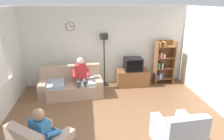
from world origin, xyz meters
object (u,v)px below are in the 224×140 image
(person_on_couch, at_px, (81,75))
(tv, at_px, (133,64))
(tv_stand, at_px, (132,77))
(floor_lamp, at_px, (104,45))
(armchair_near_bookshelf, at_px, (176,134))
(person_in_left_armchair, at_px, (45,131))
(bookshelf, at_px, (163,62))
(couch, at_px, (71,86))

(person_on_couch, bearing_deg, tv, 19.04)
(tv_stand, distance_m, floor_lamp, 1.53)
(armchair_near_bookshelf, relative_size, person_in_left_armchair, 0.83)
(floor_lamp, distance_m, armchair_near_bookshelf, 3.64)
(tv, relative_size, bookshelf, 0.39)
(tv_stand, xyz_separation_m, floor_lamp, (-0.99, 0.10, 1.17))
(person_on_couch, bearing_deg, tv_stand, 19.75)
(couch, distance_m, person_on_couch, 0.52)
(bookshelf, height_order, person_in_left_armchair, bookshelf)
(armchair_near_bookshelf, height_order, person_on_couch, person_on_couch)
(tv, xyz_separation_m, person_on_couch, (-1.76, -0.61, -0.09))
(tv, height_order, bookshelf, bookshelf)
(couch, relative_size, floor_lamp, 1.06)
(person_on_couch, bearing_deg, bookshelf, 13.85)
(floor_lamp, height_order, armchair_near_bookshelf, floor_lamp)
(floor_lamp, xyz_separation_m, armchair_near_bookshelf, (1.19, -3.23, -1.16))
(bookshelf, bearing_deg, tv, -174.95)
(tv_stand, relative_size, person_on_couch, 0.89)
(armchair_near_bookshelf, bearing_deg, floor_lamp, 110.17)
(person_in_left_armchair, bearing_deg, tv, 52.69)
(armchair_near_bookshelf, bearing_deg, couch, 131.24)
(floor_lamp, bearing_deg, person_in_left_armchair, -113.11)
(tv, bearing_deg, person_on_couch, -160.96)
(tv_stand, relative_size, armchair_near_bookshelf, 1.18)
(bookshelf, bearing_deg, floor_lamp, 179.27)
(tv, xyz_separation_m, person_in_left_armchair, (-2.36, -3.10, -0.18))
(tv, distance_m, bookshelf, 1.10)
(bookshelf, relative_size, armchair_near_bookshelf, 1.67)
(couch, bearing_deg, armchair_near_bookshelf, -48.76)
(tv_stand, bearing_deg, person_in_left_armchair, -127.09)
(couch, xyz_separation_m, floor_lamp, (1.10, 0.62, 1.14))
(couch, height_order, tv, tv)
(tv, relative_size, floor_lamp, 0.32)
(tv_stand, relative_size, tv, 1.83)
(person_on_couch, bearing_deg, floor_lamp, 43.46)
(bookshelf, relative_size, person_in_left_armchair, 1.38)
(tv_stand, height_order, person_in_left_armchair, person_in_left_armchair)
(tv_stand, relative_size, bookshelf, 0.71)
(person_in_left_armchair, bearing_deg, tv_stand, 52.91)
(bookshelf, distance_m, floor_lamp, 2.18)
(tv_stand, height_order, floor_lamp, floor_lamp)
(couch, height_order, person_in_left_armchair, person_in_left_armchair)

